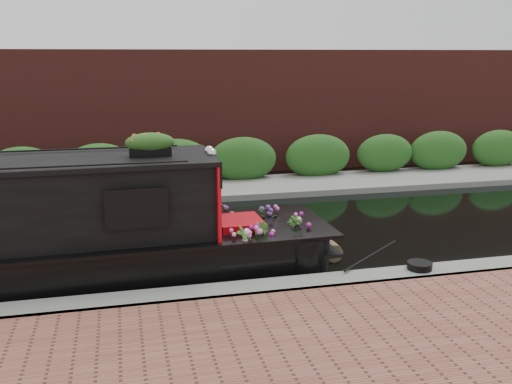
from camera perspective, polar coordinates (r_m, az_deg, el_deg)
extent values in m
plane|color=black|center=(12.25, -5.70, -4.76)|extent=(80.00, 80.00, 0.00)
cube|color=slate|center=(9.21, -2.81, -11.09)|extent=(40.00, 0.60, 0.50)
cube|color=gray|center=(16.27, -7.75, -0.20)|extent=(40.00, 2.40, 0.34)
cube|color=#24541C|center=(17.14, -8.06, 0.50)|extent=(40.00, 1.10, 2.80)
cube|color=maroon|center=(19.18, -8.68, 1.88)|extent=(40.00, 1.00, 8.00)
cube|color=#BD0711|center=(10.14, -4.54, -0.34)|extent=(0.10, 1.73, 1.34)
cube|color=black|center=(9.15, -11.84, -1.64)|extent=(0.89, 0.05, 0.54)
cube|color=#BD0711|center=(10.42, -1.66, -4.01)|extent=(0.81, 0.91, 0.50)
sphere|color=silver|center=(9.84, -4.44, 3.87)|extent=(0.18, 0.18, 0.18)
sphere|color=silver|center=(10.11, -4.69, 4.13)|extent=(0.18, 0.18, 0.18)
cube|color=black|center=(9.87, -10.52, 3.94)|extent=(0.71, 0.24, 0.14)
ellipsoid|color=#DE4B18|center=(9.84, -10.57, 5.02)|extent=(0.77, 0.25, 0.24)
imported|color=#2E5A1E|center=(9.66, -1.22, -5.14)|extent=(0.38, 0.37, 0.60)
imported|color=#2E5A1E|center=(9.94, 0.66, -4.68)|extent=(0.40, 0.39, 0.56)
imported|color=#2E5A1E|center=(11.05, 1.41, -2.93)|extent=(0.61, 0.60, 0.51)
imported|color=#2E5A1E|center=(10.46, 3.86, -3.86)|extent=(0.42, 0.42, 0.53)
imported|color=#2E5A1E|center=(11.01, -3.08, -2.64)|extent=(0.24, 0.35, 0.65)
cylinder|color=brown|center=(11.07, 7.55, -5.89)|extent=(0.35, 0.33, 0.35)
cylinder|color=black|center=(10.27, 16.04, -7.10)|extent=(0.43, 0.43, 0.12)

